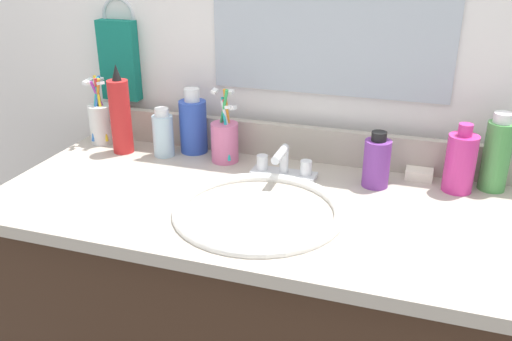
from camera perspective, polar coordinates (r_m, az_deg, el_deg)
The scene contains 16 objects.
countertop at distance 1.24m, azimuth -0.48°, elevation -3.51°, with size 1.17×0.55×0.03m, color #B2A899.
backsplash at distance 1.45m, azimuth 2.85°, elevation 3.09°, with size 1.17×0.02×0.09m, color #B2A899.
back_wall at distance 1.57m, azimuth 3.33°, elevation -2.32°, with size 2.27×0.04×1.30m, color white.
towel_ring at distance 1.60m, azimuth -14.08°, elevation 15.34°, with size 0.10×0.10×0.01m, color silver.
hand_towel at distance 1.61m, azimuth -14.00°, elevation 11.01°, with size 0.11×0.04×0.22m, color #147260.
sink_basin at distance 1.19m, azimuth 0.26°, elevation -5.67°, with size 0.37×0.37×0.11m.
faucet at distance 1.33m, azimuth 2.84°, elevation 0.40°, with size 0.16×0.10×0.08m.
bottle_toner_green at distance 1.36m, azimuth 23.70°, elevation 1.57°, with size 0.06×0.06×0.18m.
bottle_soap_pink at distance 1.33m, azimuth 20.44°, elevation 0.82°, with size 0.07×0.07×0.16m.
bottle_cream_purple at distance 1.30m, azimuth 12.40°, elevation 0.88°, with size 0.06×0.06×0.13m.
bottle_shampoo_blue at distance 1.48m, azimuth -6.53°, elevation 4.76°, with size 0.07×0.07×0.17m.
bottle_gel_clear at distance 1.47m, azimuth -9.61°, elevation 3.75°, with size 0.05×0.05×0.13m.
bottle_spray_red at distance 1.51m, azimuth -13.88°, elevation 5.61°, with size 0.05×0.05×0.24m.
cup_pink at distance 1.42m, azimuth -3.25°, elevation 3.17°, with size 0.08×0.07×0.19m.
cup_white_ceramic at distance 1.60m, azimuth -15.80°, elevation 4.94°, with size 0.08×0.08×0.19m.
soap_bar at distance 1.38m, azimuth 16.55°, elevation -0.36°, with size 0.06×0.04×0.02m, color white.
Camera 1 is at (0.35, -1.05, 1.33)m, focal length 38.57 mm.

